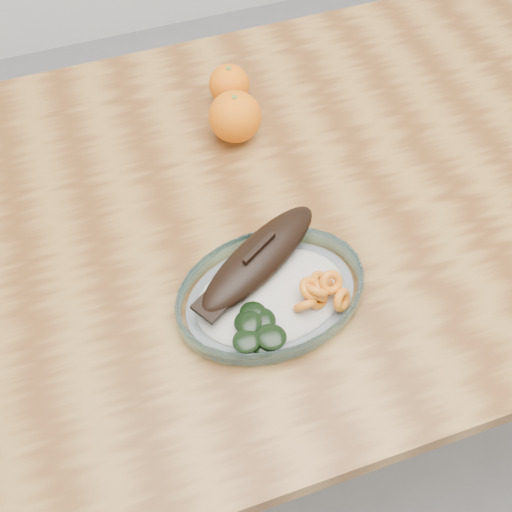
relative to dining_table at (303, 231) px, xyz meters
name	(u,v)px	position (x,y,z in m)	size (l,w,h in m)	color
ground	(287,389)	(0.00, 0.00, -0.65)	(3.00, 3.00, 0.00)	slate
dining_table	(303,231)	(0.00, 0.00, 0.00)	(1.20, 0.80, 0.75)	brown
plated_meal	(270,291)	(-0.12, -0.16, 0.12)	(0.50, 0.50, 0.08)	white
orange_left	(235,117)	(-0.07, 0.15, 0.14)	(0.08, 0.08, 0.08)	#FF6B05
orange_right	(229,84)	(-0.05, 0.23, 0.13)	(0.07, 0.07, 0.07)	#FF6B05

